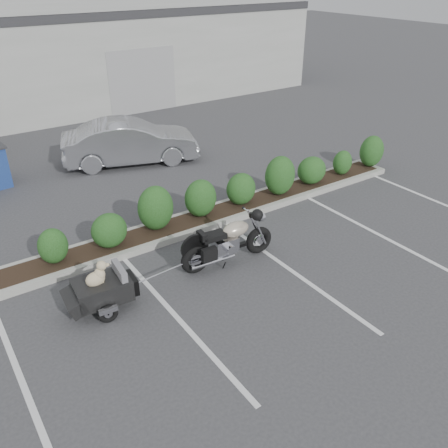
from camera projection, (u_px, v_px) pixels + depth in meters
ground at (226, 275)px, 9.73m from camera, size 90.00×90.00×0.00m
planter_kerb at (210, 217)px, 11.78m from camera, size 12.00×1.00×0.15m
building at (11, 56)px, 21.07m from camera, size 26.00×10.00×4.00m
motorcycle at (228, 242)px, 9.89m from camera, size 2.19×0.74×1.26m
pet_trailer at (101, 289)px, 8.57m from camera, size 1.75×0.98×1.04m
sedan at (130, 142)px, 14.87m from camera, size 4.41×2.69×1.37m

